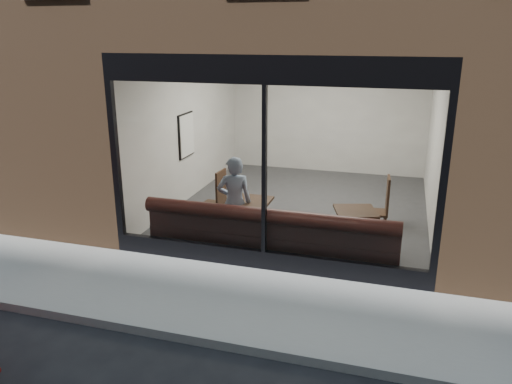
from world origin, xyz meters
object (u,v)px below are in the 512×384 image
(person, at_px, (234,202))
(cafe_table_left, at_px, (250,201))
(cafe_table_right, at_px, (356,211))
(banquette, at_px, (271,245))
(cafe_chair_left, at_px, (213,204))
(cafe_chair_right, at_px, (376,212))

(person, distance_m, cafe_table_left, 0.32)
(cafe_table_left, bearing_deg, cafe_table_right, 0.30)
(banquette, relative_size, cafe_chair_left, 9.38)
(banquette, height_order, cafe_table_left, cafe_table_left)
(banquette, height_order, cafe_table_right, cafe_table_right)
(banquette, distance_m, cafe_table_right, 1.47)
(cafe_table_left, relative_size, cafe_chair_right, 1.60)
(person, height_order, cafe_table_left, person)
(person, bearing_deg, cafe_chair_right, -162.45)
(cafe_table_right, bearing_deg, cafe_chair_left, 160.62)
(cafe_table_left, xyz_separation_m, cafe_chair_right, (2.04, 1.46, -0.50))
(cafe_table_left, distance_m, cafe_table_right, 1.77)
(banquette, height_order, cafe_chair_right, banquette)
(person, relative_size, cafe_table_left, 2.33)
(banquette, xyz_separation_m, person, (-0.71, 0.31, 0.56))
(cafe_chair_left, bearing_deg, banquette, 140.29)
(banquette, bearing_deg, cafe_chair_right, 52.76)
(banquette, relative_size, person, 2.55)
(cafe_table_right, distance_m, cafe_chair_left, 3.08)
(cafe_chair_right, bearing_deg, cafe_table_right, 74.68)
(person, distance_m, cafe_chair_left, 1.64)
(cafe_table_left, height_order, cafe_chair_left, cafe_table_left)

